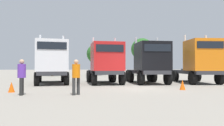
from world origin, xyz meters
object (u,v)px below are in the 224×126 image
Objects in this scene: semi_truck_orange at (199,61)px; traffic_cone_far at (11,87)px; semi_truck_white at (52,62)px; semi_truck_red at (106,63)px; visitor_in_hivis at (76,74)px; traffic_cone_near at (182,85)px; semi_truck_black at (150,62)px; visitor_with_camera at (22,74)px.

semi_truck_orange is 11.10× the size of traffic_cone_far.
semi_truck_white is at bearing -89.29° from semi_truck_orange.
semi_truck_red is 7.10m from visitor_in_hivis.
traffic_cone_near reaches higher than traffic_cone_far.
semi_truck_black is 0.88× the size of semi_truck_orange.
semi_truck_orange reaches higher than visitor_in_hivis.
semi_truck_red is at bearing 40.49° from traffic_cone_far.
visitor_with_camera is at bearing -56.93° from traffic_cone_far.
traffic_cone_far is at bearing -67.28° from semi_truck_orange.
traffic_cone_near is at bearing 36.08° from semi_truck_red.
semi_truck_red is at bearing 48.06° from visitor_with_camera.
traffic_cone_far is (-5.86, -5.00, -1.49)m from semi_truck_red.
semi_truck_black reaches higher than traffic_cone_far.
visitor_in_hivis reaches higher than traffic_cone_far.
semi_truck_red reaches higher than traffic_cone_far.
semi_truck_white is 0.99× the size of semi_truck_orange.
semi_truck_black is 9.77× the size of traffic_cone_far.
visitor_with_camera is at bearing -55.54° from semi_truck_black.
semi_truck_white reaches higher than visitor_in_hivis.
traffic_cone_far is (-10.09, 0.10, -0.02)m from traffic_cone_near.
semi_truck_orange reaches higher than traffic_cone_far.
semi_truck_black is at bearing 77.32° from semi_truck_white.
semi_truck_red is at bearing -95.44° from semi_truck_black.
traffic_cone_near is 1.05× the size of traffic_cone_far.
visitor_with_camera is (-8.62, -6.10, -0.77)m from semi_truck_black.
semi_truck_orange is 14.20m from visitor_with_camera.
semi_truck_black is 5.06m from traffic_cone_near.
visitor_with_camera is 1.83m from traffic_cone_far.
semi_truck_red is at bearing -88.99° from semi_truck_orange.
semi_truck_white is 10.30m from traffic_cone_near.
visitor_with_camera reaches higher than visitor_in_hivis.
semi_truck_white is 5.76m from traffic_cone_far.
semi_truck_white is at bearing -95.42° from semi_truck_black.
traffic_cone_near is (-3.72, -4.58, -1.60)m from semi_truck_orange.
visitor_with_camera reaches higher than traffic_cone_far.
traffic_cone_near is at bearing 3.86° from visitor_with_camera.
semi_truck_red is 9.96× the size of traffic_cone_far.
semi_truck_red is 3.26× the size of visitor_in_hivis.
semi_truck_red is 6.78m from traffic_cone_near.
semi_truck_white is 4.39m from semi_truck_red.
visitor_in_hivis reaches higher than traffic_cone_near.
semi_truck_white is 1.12× the size of semi_truck_black.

